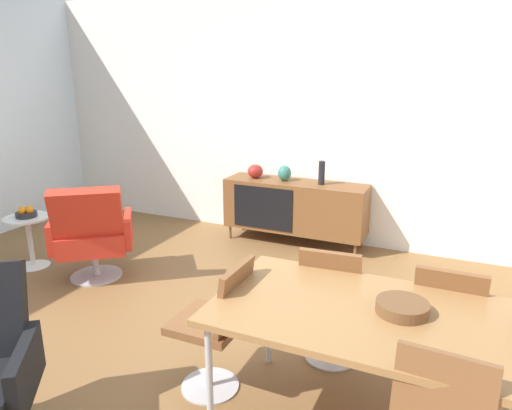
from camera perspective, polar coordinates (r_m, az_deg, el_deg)
The scene contains 14 objects.
ground_plane at distance 3.63m, azimuth -11.79°, elevation -15.81°, with size 8.32×8.32×0.00m, color brown.
wall_back at distance 5.41m, azimuth 3.85°, elevation 10.78°, with size 6.80×0.12×2.80m, color white.
sideboard at distance 5.24m, azimuth 4.79°, elevation -0.13°, with size 1.60×0.45×0.72m.
vase_cobalt at distance 5.33m, azimuth -0.09°, elevation 4.17°, with size 0.18×0.18×0.15m.
vase_sculptural_dark at distance 5.19m, azimuth 3.53°, elevation 3.92°, with size 0.15×0.15×0.17m.
vase_ceramic_small at distance 5.05m, azimuth 8.09°, elevation 3.95°, with size 0.07×0.07×0.26m.
dining_table at distance 2.47m, azimuth 13.96°, elevation -13.48°, with size 1.60×0.90×0.74m.
wooden_bowl_on_table at distance 2.46m, azimuth 17.56°, elevation -11.92°, with size 0.26×0.26×0.06m, color brown.
dining_chair_back_left at distance 3.12m, azimuth 9.30°, elevation -11.36°, with size 0.43×0.45×0.86m.
dining_chair_near_window at distance 2.84m, azimuth -4.82°, elevation -14.14°, with size 0.43×0.40×0.86m.
dining_chair_back_right at distance 3.05m, azimuth 22.35°, elevation -13.17°, with size 0.40×0.43×0.86m.
lounge_chair_red at distance 4.54m, azimuth -19.62°, elevation -3.24°, with size 0.91×0.90×0.95m.
side_table_round at distance 5.15m, azimuth -26.12°, elevation -3.42°, with size 0.44×0.44×0.52m.
fruit_bowl at distance 5.08m, azimuth -26.45°, elevation -0.84°, with size 0.20×0.20×0.11m.
Camera 1 is at (1.89, -2.45, 1.89)m, focal length 32.49 mm.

